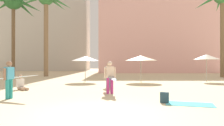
% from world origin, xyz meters
% --- Properties ---
extents(ground, '(120.00, 120.00, 0.00)m').
position_xyz_m(ground, '(0.00, 0.00, 0.00)').
color(ground, beige).
extents(hotel_pink, '(19.96, 10.37, 12.80)m').
position_xyz_m(hotel_pink, '(8.24, 33.59, 6.40)').
color(hotel_pink, beige).
rests_on(hotel_pink, ground).
extents(hotel_tower_gray, '(18.99, 8.12, 29.70)m').
position_xyz_m(hotel_tower_gray, '(-14.37, 41.84, 14.85)').
color(hotel_tower_gray, '#BCB7AD').
rests_on(hotel_tower_gray, ground).
extents(palm_tree_far_left, '(5.79, 5.98, 10.25)m').
position_xyz_m(palm_tree_far_left, '(12.84, 17.79, 8.39)').
color(palm_tree_far_left, brown).
rests_on(palm_tree_far_left, ground).
extents(palm_tree_left, '(6.42, 5.75, 10.49)m').
position_xyz_m(palm_tree_left, '(-7.43, 19.40, 8.41)').
color(palm_tree_left, '#896B4C').
rests_on(palm_tree_left, ground).
extents(palm_tree_center, '(6.67, 6.65, 10.26)m').
position_xyz_m(palm_tree_center, '(-11.41, 19.49, 8.58)').
color(palm_tree_center, brown).
rests_on(palm_tree_center, ground).
extents(cafe_umbrella_0, '(2.32, 2.32, 2.17)m').
position_xyz_m(cafe_umbrella_0, '(-1.81, 11.69, 1.96)').
color(cafe_umbrella_0, gray).
rests_on(cafe_umbrella_0, ground).
extents(cafe_umbrella_1, '(2.13, 2.13, 2.32)m').
position_xyz_m(cafe_umbrella_1, '(8.52, 11.98, 2.10)').
color(cafe_umbrella_1, gray).
rests_on(cafe_umbrella_1, ground).
extents(cafe_umbrella_3, '(2.64, 2.64, 2.20)m').
position_xyz_m(cafe_umbrella_3, '(2.85, 11.48, 1.99)').
color(cafe_umbrella_3, gray).
rests_on(cafe_umbrella_3, ground).
extents(beach_towel, '(1.91, 1.40, 0.01)m').
position_xyz_m(beach_towel, '(3.37, 1.63, 0.01)').
color(beach_towel, '#4CC6D6').
rests_on(beach_towel, ground).
extents(backpack, '(0.35, 0.34, 0.42)m').
position_xyz_m(backpack, '(2.48, 1.90, 0.20)').
color(backpack, '#223B47').
rests_on(backpack, ground).
extents(person_mid_center, '(2.73, 1.16, 1.64)m').
position_xyz_m(person_mid_center, '(-4.03, 3.00, 0.90)').
color(person_mid_center, teal).
rests_on(person_mid_center, ground).
extents(person_mid_right, '(0.87, 3.17, 1.65)m').
position_xyz_m(person_mid_right, '(0.34, 4.65, 0.90)').
color(person_mid_right, '#B7337F').
rests_on(person_mid_right, ground).
extents(person_far_right, '(0.93, 0.95, 0.88)m').
position_xyz_m(person_far_right, '(-4.86, 6.18, 0.30)').
color(person_far_right, tan).
rests_on(person_far_right, ground).
extents(person_far_left, '(0.57, 0.39, 1.60)m').
position_xyz_m(person_far_left, '(0.23, 7.48, 0.87)').
color(person_far_left, teal).
rests_on(person_far_left, ground).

